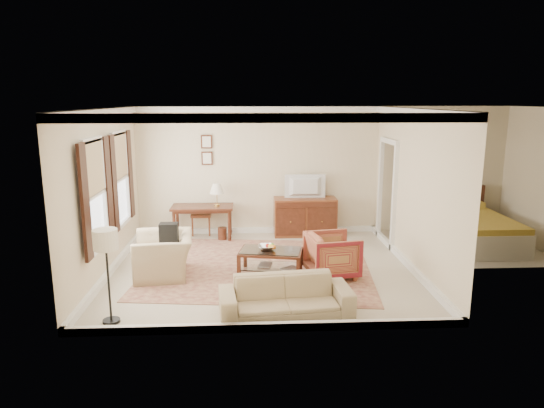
{
  "coord_description": "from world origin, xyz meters",
  "views": [
    {
      "loc": [
        -0.25,
        -8.47,
        3.06
      ],
      "look_at": [
        0.2,
        0.3,
        1.15
      ],
      "focal_mm": 32.0,
      "sensor_mm": 36.0,
      "label": 1
    }
  ],
  "objects": [
    {
      "name": "sofa",
      "position": [
        0.28,
        -1.97,
        0.37
      ],
      "size": [
        1.94,
        0.74,
        0.74
      ],
      "primitive_type": "imported",
      "rotation": [
        0.0,
        0.0,
        0.1
      ],
      "color": "tan",
      "rests_on": "room_shell"
    },
    {
      "name": "writing_desk",
      "position": [
        -1.25,
        2.06,
        0.63
      ],
      "size": [
        1.36,
        0.68,
        0.74
      ],
      "color": "#522617",
      "rests_on": "room_shell"
    },
    {
      "name": "tv",
      "position": [
        1.05,
        2.18,
        1.3
      ],
      "size": [
        0.88,
        0.5,
        0.11
      ],
      "primitive_type": "imported",
      "rotation": [
        0.0,
        0.0,
        3.14
      ],
      "color": "black",
      "rests_on": "sideboard"
    },
    {
      "name": "book_a",
      "position": [
        -0.06,
        -0.26,
        0.18
      ],
      "size": [
        0.28,
        0.11,
        0.38
      ],
      "primitive_type": "imported",
      "rotation": [
        0.0,
        0.0,
        -0.27
      ],
      "color": "brown",
      "rests_on": "coffee_table"
    },
    {
      "name": "fruit_bowl",
      "position": [
        0.07,
        -0.29,
        0.51
      ],
      "size": [
        0.42,
        0.42,
        0.1
      ],
      "primitive_type": "imported",
      "color": "silver",
      "rests_on": "coffee_table"
    },
    {
      "name": "floor_lamp",
      "position": [
        -2.17,
        -2.09,
        1.11
      ],
      "size": [
        0.33,
        0.33,
        1.35
      ],
      "color": "black",
      "rests_on": "room_shell"
    },
    {
      "name": "window_front",
      "position": [
        -2.7,
        -0.7,
        1.55
      ],
      "size": [
        0.12,
        1.56,
        1.8
      ],
      "primitive_type": null,
      "color": "#CCB284",
      "rests_on": "room_shell"
    },
    {
      "name": "desk_chair",
      "position": [
        -1.32,
        2.41,
        0.53
      ],
      "size": [
        0.49,
        0.49,
        1.05
      ],
      "primitive_type": null,
      "rotation": [
        0.0,
        0.0,
        0.1
      ],
      "color": "brown",
      "rests_on": "room_shell"
    },
    {
      "name": "room_shell",
      "position": [
        0.0,
        0.0,
        2.47
      ],
      "size": [
        5.51,
        5.01,
        2.91
      ],
      "color": "beige",
      "rests_on": "ground"
    },
    {
      "name": "framed_prints",
      "position": [
        -1.15,
        2.47,
        1.94
      ],
      "size": [
        0.25,
        0.04,
        0.68
      ],
      "primitive_type": null,
      "color": "#522617",
      "rests_on": "room_shell"
    },
    {
      "name": "doorway",
      "position": [
        2.71,
        1.5,
        1.08
      ],
      "size": [
        0.1,
        1.12,
        2.25
      ],
      "primitive_type": null,
      "color": "white",
      "rests_on": "room_shell"
    },
    {
      "name": "desk_lamp",
      "position": [
        -0.93,
        2.06,
        0.99
      ],
      "size": [
        0.32,
        0.32,
        0.5
      ],
      "primitive_type": null,
      "color": "silver",
      "rests_on": "writing_desk"
    },
    {
      "name": "rug",
      "position": [
        -0.06,
        0.08,
        0.01
      ],
      "size": [
        4.42,
        3.9,
        0.01
      ],
      "primitive_type": "cube",
      "rotation": [
        0.0,
        0.0,
        -0.11
      ],
      "color": "maroon",
      "rests_on": "room_shell"
    },
    {
      "name": "window_rear",
      "position": [
        -2.7,
        0.9,
        1.55
      ],
      "size": [
        0.12,
        1.56,
        1.8
      ],
      "primitive_type": null,
      "color": "#CCB284",
      "rests_on": "room_shell"
    },
    {
      "name": "club_armchair",
      "position": [
        -1.74,
        -0.25,
        0.5
      ],
      "size": [
        0.87,
        1.21,
        0.99
      ],
      "primitive_type": "imported",
      "rotation": [
        0.0,
        0.0,
        -1.45
      ],
      "color": "tan",
      "rests_on": "room_shell"
    },
    {
      "name": "coffee_table",
      "position": [
        0.14,
        -0.32,
        0.35
      ],
      "size": [
        1.19,
        0.83,
        0.46
      ],
      "rotation": [
        0.0,
        0.0,
        -0.19
      ],
      "color": "#522617",
      "rests_on": "room_shell"
    },
    {
      "name": "sideboard",
      "position": [
        1.05,
        2.2,
        0.43
      ],
      "size": [
        1.4,
        0.54,
        0.86
      ],
      "primitive_type": "cube",
      "color": "brown",
      "rests_on": "room_shell"
    },
    {
      "name": "annex_bedroom",
      "position": [
        4.49,
        1.15,
        0.34
      ],
      "size": [
        3.0,
        2.7,
        2.9
      ],
      "color": "beige",
      "rests_on": "ground"
    },
    {
      "name": "book_b",
      "position": [
        0.41,
        -0.43,
        0.18
      ],
      "size": [
        0.18,
        0.24,
        0.38
      ],
      "primitive_type": "imported",
      "rotation": [
        0.0,
        0.0,
        -0.96
      ],
      "color": "brown",
      "rests_on": "coffee_table"
    },
    {
      "name": "striped_armchair",
      "position": [
        1.22,
        -0.46,
        0.42
      ],
      "size": [
        0.9,
        0.94,
        0.85
      ],
      "primitive_type": "imported",
      "rotation": [
        0.0,
        0.0,
        1.74
      ],
      "color": "maroon",
      "rests_on": "room_shell"
    },
    {
      "name": "backpack",
      "position": [
        -1.65,
        -0.13,
        0.75
      ],
      "size": [
        0.22,
        0.32,
        0.4
      ],
      "primitive_type": "cube",
      "rotation": [
        0.0,
        0.0,
        -1.58
      ],
      "color": "black",
      "rests_on": "club_armchair"
    }
  ]
}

